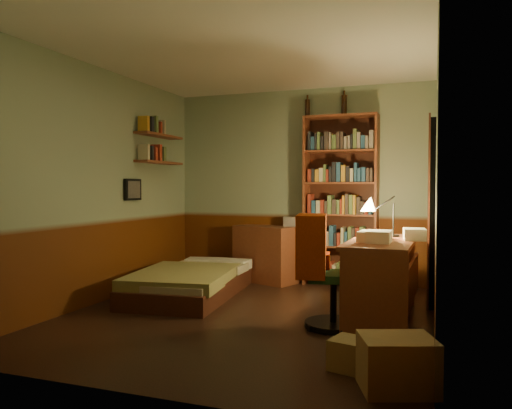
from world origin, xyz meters
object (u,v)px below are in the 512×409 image
(dresser, at_px, (266,254))
(mini_stereo, at_px, (292,221))
(desk_lamp, at_px, (394,204))
(bed, at_px, (190,273))
(desk, at_px, (382,279))
(cardboard_box_a, at_px, (397,364))
(office_chair, at_px, (334,278))
(bookshelf, at_px, (341,201))
(cardboard_box_b, at_px, (354,355))

(dresser, xyz_separation_m, mini_stereo, (0.33, 0.12, 0.44))
(mini_stereo, bearing_deg, desk_lamp, -53.50)
(bed, bearing_deg, mini_stereo, 49.29)
(desk, height_order, desk_lamp, desk_lamp)
(bed, height_order, cardboard_box_a, bed)
(bed, xyz_separation_m, mini_stereo, (0.89, 1.26, 0.54))
(desk_lamp, distance_m, office_chair, 1.16)
(bookshelf, bearing_deg, bed, -140.60)
(desk_lamp, bearing_deg, desk, -99.93)
(bookshelf, distance_m, cardboard_box_b, 3.21)
(office_chair, bearing_deg, bookshelf, 87.60)
(bed, xyz_separation_m, dresser, (0.56, 1.14, 0.10))
(bookshelf, bearing_deg, dresser, -173.94)
(bed, distance_m, cardboard_box_a, 3.20)
(desk_lamp, height_order, cardboard_box_b, desk_lamp)
(desk, bearing_deg, office_chair, -127.33)
(bed, distance_m, bookshelf, 2.14)
(bookshelf, bearing_deg, cardboard_box_a, -72.71)
(dresser, distance_m, bookshelf, 1.23)
(desk_lamp, relative_size, cardboard_box_b, 2.21)
(bed, xyz_separation_m, office_chair, (1.84, -0.76, 0.18))
(bookshelf, distance_m, desk, 1.81)
(desk_lamp, relative_size, office_chair, 0.74)
(office_chair, bearing_deg, bed, 146.78)
(dresser, bearing_deg, mini_stereo, 41.74)
(dresser, height_order, cardboard_box_a, dresser)
(dresser, distance_m, desk, 2.19)
(mini_stereo, height_order, office_chair, office_chair)
(cardboard_box_b, bearing_deg, desk, 88.30)
(dresser, relative_size, desk, 0.59)
(bookshelf, relative_size, cardboard_box_a, 4.90)
(cardboard_box_a, bearing_deg, office_chair, 117.23)
(desk, xyz_separation_m, office_chair, (-0.38, -0.47, 0.07))
(dresser, relative_size, bookshelf, 0.38)
(desk_lamp, xyz_separation_m, cardboard_box_a, (0.19, -2.10, -0.93))
(bookshelf, xyz_separation_m, desk, (0.67, -1.51, -0.72))
(desk, relative_size, desk_lamp, 2.13)
(dresser, distance_m, cardboard_box_b, 3.33)
(bookshelf, bearing_deg, desk_lamp, -55.53)
(bed, distance_m, office_chair, 2.00)
(cardboard_box_b, bearing_deg, cardboard_box_a, -39.65)
(cardboard_box_a, bearing_deg, bed, 140.97)
(bed, xyz_separation_m, desk_lamp, (2.30, 0.08, 0.83))
(bed, relative_size, cardboard_box_b, 6.07)
(desk, xyz_separation_m, cardboard_box_b, (-0.04, -1.47, -0.28))
(desk_lamp, bearing_deg, dresser, 150.72)
(bed, bearing_deg, cardboard_box_a, -44.63)
(mini_stereo, bearing_deg, cardboard_box_a, -77.62)
(office_chair, xyz_separation_m, cardboard_box_b, (0.34, -1.00, -0.35))
(mini_stereo, xyz_separation_m, office_chair, (0.95, -2.02, -0.36))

